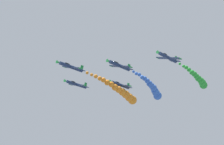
{
  "coord_description": "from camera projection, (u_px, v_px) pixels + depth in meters",
  "views": [
    {
      "loc": [
        -68.4,
        68.67,
        64.24
      ],
      "look_at": [
        0.0,
        0.0,
        104.8
      ],
      "focal_mm": 48.97,
      "sensor_mm": 36.0,
      "label": 1
    }
  ],
  "objects": [
    {
      "name": "airplane_lead",
      "position": [
        71.0,
        67.0,
        98.26
      ],
      "size": [
        9.09,
        10.35,
        3.65
      ],
      "rotation": [
        0.0,
        -0.35,
        0.0
      ],
      "color": "navy"
    },
    {
      "name": "airplane_right_inner",
      "position": [
        76.0,
        84.0,
        114.09
      ],
      "size": [
        9.25,
        10.35,
        3.36
      ],
      "rotation": [
        0.0,
        -0.29,
        0.0
      ],
      "color": "navy"
    },
    {
      "name": "airplane_left_outer",
      "position": [
        120.0,
        85.0,
        113.86
      ],
      "size": [
        9.29,
        10.35,
        3.29
      ],
      "rotation": [
        0.0,
        -0.28,
        0.0
      ],
      "color": "navy"
    },
    {
      "name": "smoke_trail_left_inner",
      "position": [
        153.0,
        89.0,
        114.19
      ],
      "size": [
        6.79,
        21.42,
        5.23
      ],
      "color": "blue"
    },
    {
      "name": "smoke_trail_right_outer",
      "position": [
        199.0,
        80.0,
        115.85
      ],
      "size": [
        5.35,
        23.21,
        3.54
      ],
      "color": "green"
    },
    {
      "name": "airplane_left_inner",
      "position": [
        119.0,
        65.0,
        98.76
      ],
      "size": [
        9.14,
        10.35,
        3.53
      ],
      "rotation": [
        0.0,
        -0.34,
        0.0
      ],
      "color": "navy"
    },
    {
      "name": "smoke_trail_lead",
      "position": [
        122.0,
        93.0,
        112.75
      ],
      "size": [
        3.33,
        24.81,
        6.79
      ],
      "color": "orange"
    },
    {
      "name": "airplane_right_outer",
      "position": [
        168.0,
        57.0,
        99.48
      ],
      "size": [
        9.11,
        10.35,
        3.59
      ],
      "rotation": [
        0.0,
        -0.35,
        0.0
      ],
      "color": "navy"
    }
  ]
}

